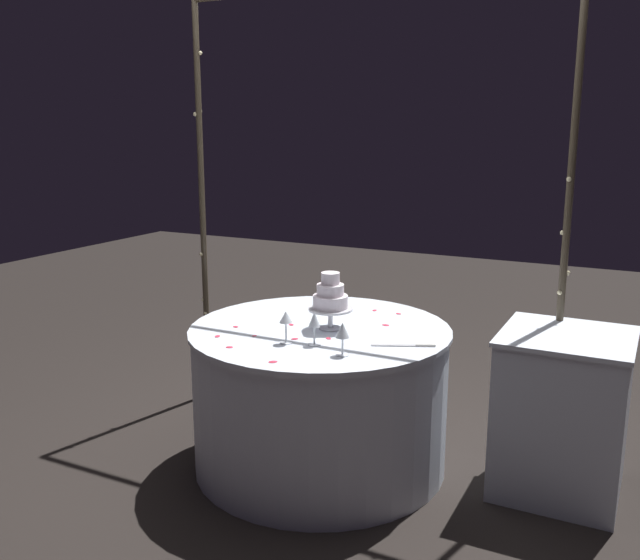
{
  "coord_description": "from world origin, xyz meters",
  "views": [
    {
      "loc": [
        1.5,
        -2.96,
        1.72
      ],
      "look_at": [
        0.0,
        0.0,
        0.98
      ],
      "focal_mm": 38.87,
      "sensor_mm": 36.0,
      "label": 1
    }
  ],
  "objects_px": {
    "wine_glass_0": "(343,332)",
    "decorative_arch": "(363,151)",
    "tiered_cake": "(331,298)",
    "wine_glass_1": "(286,319)",
    "side_table": "(562,413)",
    "main_table": "(320,396)",
    "cake_knife": "(407,345)",
    "wine_glass_2": "(314,321)"
  },
  "relations": [
    {
      "from": "cake_knife",
      "to": "wine_glass_2",
      "type": "bearing_deg",
      "value": -155.58
    },
    {
      "from": "main_table",
      "to": "wine_glass_0",
      "type": "xyz_separation_m",
      "value": [
        0.28,
        -0.34,
        0.48
      ]
    },
    {
      "from": "tiered_cake",
      "to": "side_table",
      "type": "bearing_deg",
      "value": 14.52
    },
    {
      "from": "main_table",
      "to": "cake_knife",
      "type": "relative_size",
      "value": 4.71
    },
    {
      "from": "decorative_arch",
      "to": "wine_glass_0",
      "type": "bearing_deg",
      "value": -71.64
    },
    {
      "from": "wine_glass_2",
      "to": "wine_glass_1",
      "type": "bearing_deg",
      "value": -164.74
    },
    {
      "from": "wine_glass_2",
      "to": "wine_glass_0",
      "type": "bearing_deg",
      "value": -23.05
    },
    {
      "from": "wine_glass_0",
      "to": "cake_knife",
      "type": "distance_m",
      "value": 0.34
    },
    {
      "from": "decorative_arch",
      "to": "main_table",
      "type": "height_order",
      "value": "decorative_arch"
    },
    {
      "from": "wine_glass_1",
      "to": "side_table",
      "type": "bearing_deg",
      "value": 26.34
    },
    {
      "from": "decorative_arch",
      "to": "cake_knife",
      "type": "height_order",
      "value": "decorative_arch"
    },
    {
      "from": "main_table",
      "to": "tiered_cake",
      "type": "distance_m",
      "value": 0.53
    },
    {
      "from": "cake_knife",
      "to": "wine_glass_0",
      "type": "bearing_deg",
      "value": -129.89
    },
    {
      "from": "tiered_cake",
      "to": "cake_knife",
      "type": "bearing_deg",
      "value": -11.2
    },
    {
      "from": "side_table",
      "to": "wine_glass_1",
      "type": "relative_size",
      "value": 5.09
    },
    {
      "from": "tiered_cake",
      "to": "wine_glass_1",
      "type": "relative_size",
      "value": 1.87
    },
    {
      "from": "tiered_cake",
      "to": "wine_glass_0",
      "type": "bearing_deg",
      "value": -56.53
    },
    {
      "from": "main_table",
      "to": "wine_glass_0",
      "type": "bearing_deg",
      "value": -50.16
    },
    {
      "from": "tiered_cake",
      "to": "wine_glass_1",
      "type": "height_order",
      "value": "tiered_cake"
    },
    {
      "from": "wine_glass_0",
      "to": "main_table",
      "type": "bearing_deg",
      "value": 129.84
    },
    {
      "from": "tiered_cake",
      "to": "wine_glass_1",
      "type": "distance_m",
      "value": 0.31
    },
    {
      "from": "main_table",
      "to": "side_table",
      "type": "distance_m",
      "value": 1.18
    },
    {
      "from": "side_table",
      "to": "main_table",
      "type": "bearing_deg",
      "value": -166.1
    },
    {
      "from": "wine_glass_0",
      "to": "tiered_cake",
      "type": "bearing_deg",
      "value": 123.47
    },
    {
      "from": "wine_glass_2",
      "to": "cake_knife",
      "type": "xyz_separation_m",
      "value": [
        0.39,
        0.18,
        -0.11
      ]
    },
    {
      "from": "main_table",
      "to": "cake_knife",
      "type": "height_order",
      "value": "cake_knife"
    },
    {
      "from": "wine_glass_1",
      "to": "cake_knife",
      "type": "bearing_deg",
      "value": 22.23
    },
    {
      "from": "decorative_arch",
      "to": "side_table",
      "type": "relative_size",
      "value": 3.14
    },
    {
      "from": "wine_glass_0",
      "to": "decorative_arch",
      "type": "bearing_deg",
      "value": 108.36
    },
    {
      "from": "decorative_arch",
      "to": "wine_glass_1",
      "type": "relative_size",
      "value": 15.99
    },
    {
      "from": "cake_knife",
      "to": "side_table",
      "type": "bearing_deg",
      "value": 29.41
    },
    {
      "from": "decorative_arch",
      "to": "tiered_cake",
      "type": "height_order",
      "value": "decorative_arch"
    },
    {
      "from": "tiered_cake",
      "to": "cake_knife",
      "type": "relative_size",
      "value": 1.03
    },
    {
      "from": "side_table",
      "to": "tiered_cake",
      "type": "height_order",
      "value": "tiered_cake"
    },
    {
      "from": "wine_glass_0",
      "to": "wine_glass_2",
      "type": "distance_m",
      "value": 0.19
    },
    {
      "from": "tiered_cake",
      "to": "wine_glass_2",
      "type": "relative_size",
      "value": 1.8
    },
    {
      "from": "side_table",
      "to": "cake_knife",
      "type": "distance_m",
      "value": 0.82
    },
    {
      "from": "decorative_arch",
      "to": "tiered_cake",
      "type": "distance_m",
      "value": 0.86
    },
    {
      "from": "decorative_arch",
      "to": "wine_glass_1",
      "type": "height_order",
      "value": "decorative_arch"
    },
    {
      "from": "decorative_arch",
      "to": "wine_glass_2",
      "type": "bearing_deg",
      "value": -82.39
    },
    {
      "from": "side_table",
      "to": "wine_glass_0",
      "type": "bearing_deg",
      "value": -144.3
    },
    {
      "from": "side_table",
      "to": "tiered_cake",
      "type": "bearing_deg",
      "value": -165.48
    }
  ]
}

